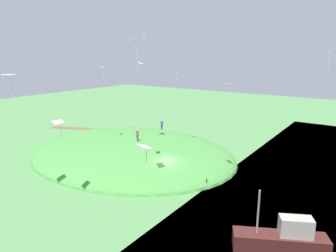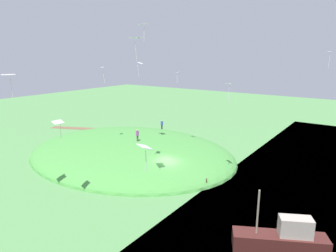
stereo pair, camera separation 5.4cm
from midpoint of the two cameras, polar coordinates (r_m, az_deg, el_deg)
name	(u,v)px [view 2 (the right image)]	position (r m, az deg, el deg)	size (l,w,h in m)	color
ground_plane	(167,176)	(36.13, -0.09, -9.37)	(160.00, 160.00, 0.00)	#56914F
grass_hill	(130,154)	(43.96, -7.08, -5.25)	(31.03, 25.04, 4.71)	#4D9B44
dirt_path	(87,129)	(60.08, -15.11, -0.50)	(14.36, 1.60, 0.04)	brown
boat_on_lake	(282,239)	(24.75, 20.91, -19.38)	(6.64, 4.43, 4.68)	#491F1B
person_with_child	(137,134)	(41.40, -5.78, -1.48)	(0.39, 0.39, 1.69)	#524A3E
person_watching_kites	(162,123)	(51.87, -1.14, 0.48)	(0.57, 0.57, 1.60)	black
kite_1	(135,39)	(26.01, -6.16, 16.13)	(1.41, 1.32, 1.92)	white
kite_2	(144,148)	(18.30, -4.39, -4.11)	(1.21, 1.05, 1.69)	white
kite_3	(140,64)	(30.63, -5.25, 11.57)	(0.75, 0.84, 1.52)	white
kite_4	(143,25)	(37.79, -4.70, 18.57)	(1.34, 1.18, 2.05)	white
kite_7	(329,54)	(43.35, 28.26, 11.99)	(0.47, 0.64, 2.05)	white
kite_8	(8,76)	(29.02, -27.91, 8.38)	(1.07, 1.25, 2.09)	silver
kite_9	(103,69)	(40.15, -12.24, 10.43)	(0.75, 0.73, 2.14)	white
kite_10	(177,73)	(46.18, 1.84, 10.01)	(0.86, 1.00, 1.65)	white
kite_11	(58,123)	(28.34, -20.01, 0.49)	(0.68, 0.97, 2.04)	silver
kite_12	(230,85)	(31.71, 11.63, 7.55)	(0.89, 0.75, 1.86)	white
mooring_post	(206,183)	(33.21, 7.34, -10.64)	(0.14, 0.14, 1.03)	brown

